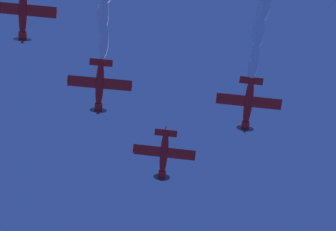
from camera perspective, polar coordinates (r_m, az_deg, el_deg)
The scene contains 4 objects.
airplane_lead at distance 91.82m, azimuth -0.39°, elevation -3.68°, with size 8.43×9.47×2.73m.
airplane_left_wingman at distance 89.61m, azimuth -6.38°, elevation 2.73°, with size 8.43×9.48×2.81m.
airplane_right_wingman at distance 88.44m, azimuth 7.47°, elevation 1.04°, with size 8.43×9.47×2.75m.
airplane_slot_tail at distance 87.97m, azimuth -13.35°, elevation 9.26°, with size 8.43×9.48×2.72m.
Camera 1 is at (-35.19, -4.85, 2.00)m, focal length 65.49 mm.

